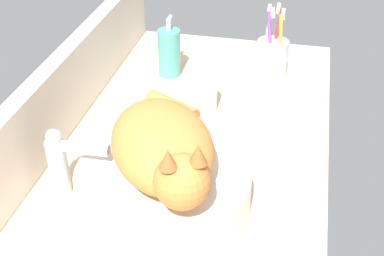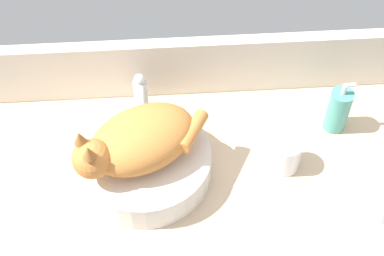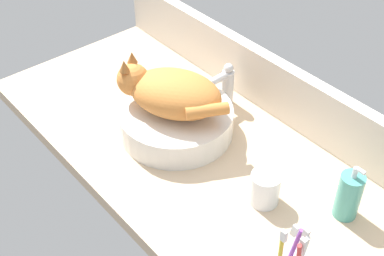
{
  "view_description": "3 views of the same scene",
  "coord_description": "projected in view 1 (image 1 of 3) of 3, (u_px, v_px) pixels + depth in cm",
  "views": [
    {
      "loc": [
        -79.77,
        -20.73,
        65.46
      ],
      "look_at": [
        -0.48,
        -3.2,
        11.07
      ],
      "focal_mm": 50.0,
      "sensor_mm": 36.0,
      "label": 1
    },
    {
      "loc": [
        -3.53,
        -74.76,
        105.26
      ],
      "look_at": [
        1.97,
        4.76,
        10.17
      ],
      "focal_mm": 50.0,
      "sensor_mm": 36.0,
      "label": 2
    },
    {
      "loc": [
        79.16,
        -69.06,
        96.06
      ],
      "look_at": [
        1.62,
        -3.64,
        10.37
      ],
      "focal_mm": 50.0,
      "sensor_mm": 36.0,
      "label": 3
    }
  ],
  "objects": [
    {
      "name": "soap_dispenser",
      "position": [
        169.0,
        52.0,
        1.35
      ],
      "size": [
        5.66,
        5.66,
        15.45
      ],
      "color": "teal",
      "rests_on": "ground_plane"
    },
    {
      "name": "toothbrush_cup",
      "position": [
        272.0,
        57.0,
        1.35
      ],
      "size": [
        7.89,
        7.89,
        18.69
      ],
      "color": "silver",
      "rests_on": "ground_plane"
    },
    {
      "name": "water_glass",
      "position": [
        200.0,
        95.0,
        1.22
      ],
      "size": [
        7.22,
        7.22,
        8.4
      ],
      "color": "white",
      "rests_on": "ground_plane"
    },
    {
      "name": "ground_plane",
      "position": [
        177.0,
        179.0,
        1.06
      ],
      "size": [
        128.59,
        58.21,
        4.0
      ],
      "primitive_type": "cube",
      "color": "#D1B28E"
    },
    {
      "name": "cat",
      "position": [
        167.0,
        148.0,
        0.89
      ],
      "size": [
        30.2,
        26.64,
        14.0
      ],
      "color": "orange",
      "rests_on": "sink_basin"
    },
    {
      "name": "backsplash_panel",
      "position": [
        41.0,
        119.0,
        1.05
      ],
      "size": [
        128.59,
        3.6,
        16.88
      ],
      "primitive_type": "cube",
      "color": "silver",
      "rests_on": "ground_plane"
    },
    {
      "name": "faucet",
      "position": [
        63.0,
        160.0,
        0.96
      ],
      "size": [
        3.6,
        11.83,
        13.6
      ],
      "color": "silver",
      "rests_on": "ground_plane"
    },
    {
      "name": "sink_basin",
      "position": [
        166.0,
        187.0,
        0.95
      ],
      "size": [
        31.08,
        31.08,
        7.56
      ],
      "primitive_type": "cylinder",
      "color": "silver",
      "rests_on": "ground_plane"
    }
  ]
}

